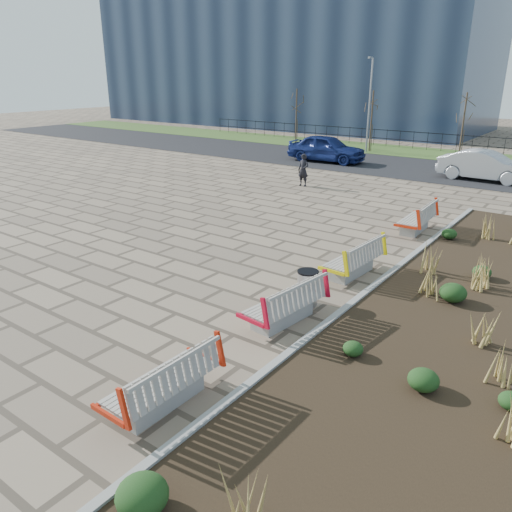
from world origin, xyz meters
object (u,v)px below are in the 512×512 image
Objects in this scene: litter_bin at (307,288)px; car_silver at (485,166)px; bench_c at (352,257)px; car_blue at (327,148)px; bench_d at (415,217)px; lamp_west at (369,106)px; bench_a at (160,379)px; pedestrian at (303,170)px; bench_b at (283,301)px.

litter_bin is 17.71m from car_silver.
car_blue reaches higher than bench_c.
bench_c and bench_d have the same top height.
litter_bin is (-0.00, -7.20, -0.08)m from bench_d.
bench_a is at bearing -71.99° from lamp_west.
bench_c is 11.28m from pedestrian.
car_silver is (-0.17, 17.71, 0.34)m from litter_bin.
bench_c is (0.00, 6.99, 0.00)m from bench_a.
bench_c is 22.71m from lamp_west.
lamp_west is (0.35, 5.02, 2.22)m from car_blue.
bench_d is at bearing -28.34° from pedestrian.
pedestrian is at bearing 114.51° from bench_a.
car_blue reaches higher than car_silver.
bench_b is at bearing -177.62° from car_silver.
litter_bin is (-0.00, 4.68, -0.08)m from bench_a.
litter_bin is 13.18m from pedestrian.
litter_bin is at bearing -56.53° from pedestrian.
bench_d is at bearing -177.20° from car_silver.
lamp_west reaches higher than pedestrian.
pedestrian is (-6.90, 11.22, 0.35)m from litter_bin.
bench_a is 0.45× the size of car_blue.
bench_b is 1.06m from litter_bin.
bench_c is 4.89m from bench_d.
car_silver is at bearing 94.80° from bench_c.
bench_b is 0.47× the size of car_silver.
bench_d is 1.37× the size of pedestrian.
car_blue reaches higher than bench_b.
bench_c is 2.50× the size of litter_bin.
bench_b is 18.77m from car_silver.
lamp_west reaches higher than bench_c.
litter_bin is 0.18× the size of car_blue.
litter_bin is at bearing -177.59° from car_silver.
litter_bin is at bearing -155.93° from car_blue.
car_silver is at bearing 90.55° from litter_bin.
pedestrian is at bearing -163.51° from car_blue.
bench_c reaches higher than litter_bin.
car_blue is at bearing 117.47° from litter_bin.
bench_a is 1.37× the size of pedestrian.
bench_d is 2.50× the size of litter_bin.
car_silver is at bearing 88.91° from bench_d.
bench_a is 17.34m from pedestrian.
pedestrian is 9.35m from car_silver.
bench_d is 0.47× the size of car_silver.
bench_a is 11.88m from bench_d.
pedestrian is (-6.91, 15.90, 0.27)m from bench_a.
bench_a is 1.00× the size of bench_d.
bench_d is at bearing -142.47° from car_blue.
bench_a reaches higher than litter_bin.
pedestrian is at bearing 147.76° from bench_d.
bench_c is at bearing -152.58° from car_blue.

